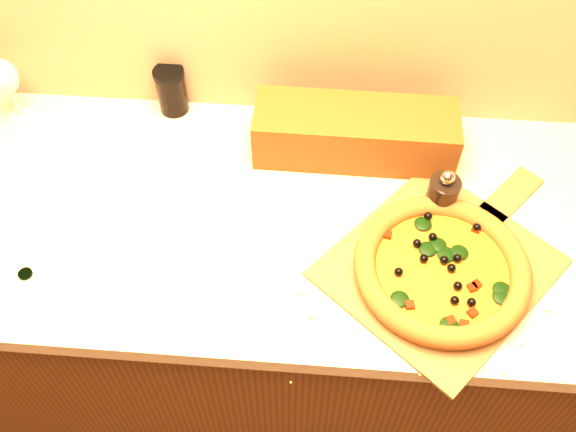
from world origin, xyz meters
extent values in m
cube|color=#4B2510|center=(0.00, 1.43, 0.43)|extent=(2.80, 0.65, 0.86)
cube|color=beige|center=(0.00, 1.43, 0.88)|extent=(2.84, 0.68, 0.04)
cube|color=olive|center=(0.37, 1.31, 0.90)|extent=(0.54, 0.55, 0.01)
cube|color=olive|center=(0.54, 1.51, 0.90)|extent=(0.15, 0.16, 0.01)
cylinder|color=#AF722B|center=(0.37, 1.29, 0.92)|extent=(0.33, 0.33, 0.02)
cylinder|color=#F9A729|center=(0.37, 1.29, 0.93)|extent=(0.27, 0.27, 0.01)
torus|color=brown|center=(0.37, 1.29, 0.94)|extent=(0.34, 0.34, 0.04)
ellipsoid|color=black|center=(0.42, 1.32, 0.94)|extent=(0.04, 0.04, 0.01)
sphere|color=black|center=(0.33, 1.27, 0.94)|extent=(0.02, 0.02, 0.02)
cube|color=maroon|center=(0.39, 1.24, 0.94)|extent=(0.02, 0.02, 0.01)
cylinder|color=black|center=(-0.46, 1.23, 0.90)|extent=(0.04, 0.04, 0.01)
cylinder|color=black|center=(0.38, 1.46, 0.95)|extent=(0.07, 0.07, 0.09)
sphere|color=silver|center=(0.38, 1.46, 1.01)|extent=(0.03, 0.03, 0.03)
cylinder|color=#56240E|center=(0.16, 1.70, 0.93)|extent=(0.22, 0.24, 0.06)
cylinder|color=#56240E|center=(0.28, 1.83, 0.93)|extent=(0.06, 0.06, 0.02)
cylinder|color=#56240E|center=(0.05, 1.58, 0.93)|extent=(0.06, 0.06, 0.02)
cube|color=brown|center=(0.19, 1.62, 0.96)|extent=(0.45, 0.15, 0.12)
cylinder|color=silver|center=(-0.61, 1.67, 0.90)|extent=(0.06, 0.06, 0.00)
cylinder|color=silver|center=(-0.61, 1.67, 0.94)|extent=(0.01, 0.01, 0.07)
ellipsoid|color=silver|center=(-0.61, 1.67, 1.02)|extent=(0.07, 0.07, 0.09)
cylinder|color=black|center=(-0.25, 1.73, 0.95)|extent=(0.07, 0.07, 0.10)
cylinder|color=black|center=(-0.25, 1.73, 1.01)|extent=(0.07, 0.07, 0.01)
camera|label=1|loc=(0.12, 0.60, 2.00)|focal=40.00mm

